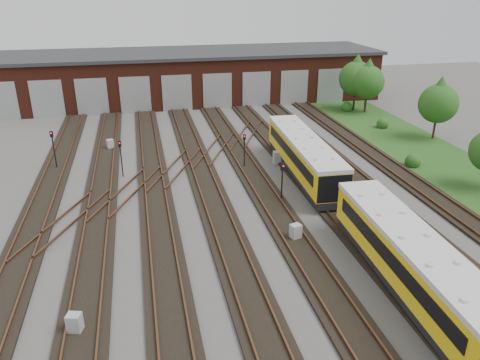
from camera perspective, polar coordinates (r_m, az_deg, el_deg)
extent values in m
plane|color=#43413E|center=(28.10, 3.20, -8.58)|extent=(120.00, 120.00, 0.00)
cube|color=black|center=(28.24, -25.92, -10.78)|extent=(2.40, 70.00, 0.18)
cube|color=brown|center=(27.97, -24.54, -10.44)|extent=(0.10, 70.00, 0.15)
cube|color=black|center=(27.47, -17.71, -10.38)|extent=(2.40, 70.00, 0.18)
cube|color=brown|center=(27.48, -19.26, -10.18)|extent=(0.10, 70.00, 0.15)
cube|color=brown|center=(27.30, -16.24, -9.99)|extent=(0.10, 70.00, 0.15)
cube|color=black|center=(27.27, -9.23, -9.74)|extent=(2.40, 70.00, 0.18)
cube|color=brown|center=(27.17, -10.78, -9.58)|extent=(0.10, 70.00, 0.15)
cube|color=brown|center=(27.21, -7.73, -9.31)|extent=(0.10, 70.00, 0.15)
cube|color=black|center=(27.65, -0.85, -8.90)|extent=(2.40, 70.00, 0.18)
cube|color=brown|center=(27.45, -2.33, -8.77)|extent=(0.10, 70.00, 0.15)
cube|color=brown|center=(27.69, 0.62, -8.44)|extent=(0.10, 70.00, 0.15)
cube|color=black|center=(28.60, 7.10, -7.93)|extent=(2.40, 70.00, 0.18)
cube|color=brown|center=(28.30, 5.73, -7.82)|extent=(0.10, 70.00, 0.15)
cube|color=brown|center=(28.74, 8.48, -7.46)|extent=(0.10, 70.00, 0.15)
cube|color=black|center=(30.05, 14.38, -6.90)|extent=(2.40, 70.00, 0.18)
cube|color=brown|center=(29.67, 13.16, -6.81)|extent=(0.10, 70.00, 0.15)
cube|color=brown|center=(30.28, 15.64, -6.44)|extent=(0.10, 70.00, 0.15)
cube|color=black|center=(31.94, 20.87, -5.88)|extent=(2.40, 70.00, 0.18)
cube|color=brown|center=(31.49, 19.81, -5.80)|extent=(0.10, 70.00, 0.15)
cube|color=brown|center=(32.24, 21.99, -5.45)|extent=(0.10, 70.00, 0.15)
cube|color=black|center=(34.19, 26.54, -4.93)|extent=(2.40, 70.00, 0.18)
cube|color=brown|center=(33.69, 25.63, -4.85)|extent=(0.10, 70.00, 0.15)
cube|color=brown|center=(36.06, -13.49, -1.30)|extent=(5.40, 9.62, 0.15)
cube|color=brown|center=(39.82, -7.74, 1.50)|extent=(5.40, 9.62, 0.15)
cube|color=brown|center=(43.99, -3.02, 3.78)|extent=(5.40, 9.62, 0.15)
cube|color=brown|center=(32.85, -20.48, -4.67)|extent=(5.40, 9.62, 0.15)
cube|color=brown|center=(48.46, 0.88, 5.64)|extent=(5.40, 9.62, 0.15)
cube|color=#542015|center=(64.44, -6.41, 12.38)|extent=(50.00, 12.00, 6.00)
cube|color=#2E2E31|center=(63.94, -6.54, 15.15)|extent=(51.00, 12.50, 0.40)
cube|color=#929496|center=(60.34, -27.14, 8.52)|extent=(3.60, 0.12, 4.40)
cube|color=#929496|center=(59.27, -22.44, 9.09)|extent=(3.60, 0.12, 4.40)
cube|color=#929496|center=(58.60, -17.59, 9.61)|extent=(3.60, 0.12, 4.40)
cube|color=#929496|center=(58.35, -12.64, 10.07)|extent=(3.60, 0.12, 4.40)
cube|color=#929496|center=(58.54, -7.68, 10.45)|extent=(3.60, 0.12, 4.40)
cube|color=#929496|center=(59.14, -2.77, 10.75)|extent=(3.60, 0.12, 4.40)
cube|color=#929496|center=(60.16, 2.02, 10.98)|extent=(3.60, 0.12, 4.40)
cube|color=#929496|center=(61.57, 6.62, 11.12)|extent=(3.60, 0.12, 4.40)
cube|color=#929496|center=(63.34, 10.99, 11.19)|extent=(3.60, 0.12, 4.40)
cube|color=#244D19|center=(44.30, 23.93, 1.59)|extent=(8.00, 55.00, 0.05)
cube|color=black|center=(25.82, 19.83, -11.63)|extent=(2.80, 14.18, 0.56)
cube|color=#DBBA0B|center=(25.13, 20.23, -9.15)|extent=(3.08, 14.19, 2.07)
cube|color=silver|center=(24.55, 20.60, -6.81)|extent=(3.17, 14.20, 0.28)
cube|color=black|center=(24.45, 17.74, -9.09)|extent=(0.62, 12.39, 0.80)
cube|color=black|center=(25.62, 22.74, -8.30)|extent=(0.62, 12.39, 0.80)
cube|color=black|center=(38.54, 7.68, 1.33)|extent=(2.80, 14.18, 0.56)
cube|color=#DBBA0B|center=(38.07, 7.78, 3.17)|extent=(3.08, 14.19, 2.07)
cube|color=silver|center=(37.70, 7.88, 4.85)|extent=(3.17, 14.20, 0.28)
cube|color=black|center=(37.65, 5.99, 3.41)|extent=(0.62, 12.39, 0.80)
cube|color=black|center=(38.38, 9.57, 3.59)|extent=(0.62, 12.39, 0.80)
cylinder|color=black|center=(42.38, -21.67, 3.06)|extent=(0.10, 0.10, 2.85)
cube|color=black|center=(41.89, -22.00, 5.21)|extent=(0.25, 0.16, 0.50)
sphere|color=#FB0D2D|center=(41.76, -22.04, 5.30)|extent=(0.12, 0.12, 0.12)
cylinder|color=black|center=(39.05, -14.24, 2.17)|extent=(0.09, 0.09, 2.58)
cube|color=black|center=(38.56, -14.45, 4.29)|extent=(0.24, 0.16, 0.47)
sphere|color=#FB0D2D|center=(38.44, -14.47, 4.38)|extent=(0.11, 0.11, 0.11)
cylinder|color=black|center=(39.67, 0.53, 3.19)|extent=(0.09, 0.09, 2.53)
cube|color=black|center=(39.19, 0.54, 5.26)|extent=(0.26, 0.20, 0.47)
sphere|color=#FB0D2D|center=(39.07, 0.57, 5.35)|extent=(0.11, 0.11, 0.11)
cylinder|color=black|center=(33.85, 5.13, -0.66)|extent=(0.10, 0.10, 2.35)
cube|color=black|center=(33.31, 5.21, 1.59)|extent=(0.28, 0.21, 0.51)
sphere|color=#FB0D2D|center=(33.18, 5.27, 1.70)|extent=(0.12, 0.12, 0.12)
cube|color=#A5A8AA|center=(23.21, -19.49, -16.22)|extent=(0.75, 0.68, 1.04)
cube|color=#A5A8AA|center=(46.13, -15.54, 4.19)|extent=(0.72, 0.66, 0.98)
cube|color=#A5A8AA|center=(29.08, 6.79, -6.35)|extent=(0.75, 0.68, 1.05)
cube|color=#A5A8AA|center=(41.02, 4.54, 2.75)|extent=(0.69, 0.58, 1.12)
cube|color=#A5A8AA|center=(39.62, 6.28, 1.79)|extent=(0.62, 0.54, 0.93)
cylinder|color=#2F1E15|center=(60.34, 13.72, 9.28)|extent=(0.25, 0.25, 2.13)
sphere|color=#1D4814|center=(59.77, 13.98, 11.92)|extent=(4.14, 4.14, 4.14)
cone|color=#1D4814|center=(59.52, 14.11, 13.31)|extent=(3.55, 3.55, 2.96)
cylinder|color=#2F1E15|center=(59.47, 15.03, 8.90)|extent=(0.27, 0.27, 2.02)
sphere|color=#1D4814|center=(58.90, 15.30, 11.44)|extent=(3.94, 3.94, 3.94)
cone|color=#1D4814|center=(58.66, 15.44, 12.78)|extent=(3.37, 3.37, 2.81)
cylinder|color=#2F1E15|center=(51.36, 22.57, 5.72)|extent=(0.22, 0.22, 1.98)
sphere|color=#1D4814|center=(50.72, 23.03, 8.56)|extent=(3.84, 3.84, 3.84)
cone|color=#1D4814|center=(50.43, 23.27, 10.06)|extent=(3.29, 3.29, 2.74)
sphere|color=#1D4814|center=(42.88, 20.36, 2.39)|extent=(1.33, 1.33, 1.33)
sphere|color=#1D4814|center=(53.53, 17.01, 6.75)|extent=(1.29, 1.29, 1.29)
sphere|color=#1D4814|center=(59.78, 12.91, 8.84)|extent=(1.36, 1.36, 1.36)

